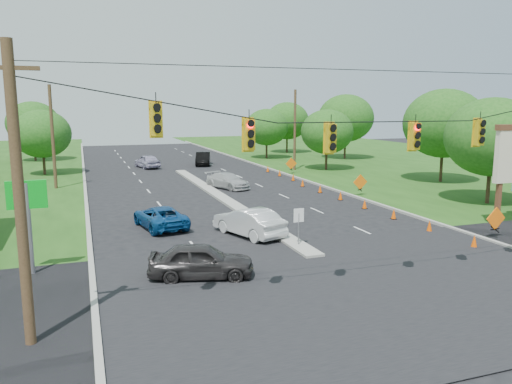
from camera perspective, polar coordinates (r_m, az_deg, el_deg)
name	(u,v)px	position (r m, az deg, el deg)	size (l,w,h in m)	color
ground	(360,287)	(20.76, 11.76, -10.59)	(160.00, 160.00, 0.00)	black
cross_street	(360,287)	(20.76, 11.76, -10.59)	(160.00, 14.00, 0.02)	black
curb_left	(85,187)	(47.14, -18.95, 0.50)	(0.25, 110.00, 0.16)	gray
curb_right	(292,177)	(51.33, 4.19, 1.72)	(0.25, 110.00, 0.16)	gray
median	(221,198)	(39.61, -4.05, -0.67)	(1.00, 34.00, 0.18)	gray
median_sign	(299,220)	(25.44, 4.90, -3.19)	(0.55, 0.06, 2.05)	gray
signal_span	(378,167)	(18.75, 13.73, 2.82)	(25.60, 0.32, 9.00)	#422D1C
utility_pole_far_left	(53,138)	(46.72, -22.22, 5.79)	(0.28, 0.28, 9.00)	#422D1C
utility_pole_far_right	(295,130)	(56.44, 4.46, 7.03)	(0.28, 0.28, 9.00)	#422D1C
cone_0	(474,241)	(27.94, 23.68, -5.17)	(0.32, 0.32, 0.70)	#E64D02
cone_1	(429,226)	(30.49, 19.21, -3.68)	(0.32, 0.32, 0.70)	#E64D02
cone_2	(394,214)	(33.22, 15.47, -2.41)	(0.32, 0.32, 0.70)	#E64D02
cone_3	(365,204)	(36.09, 12.31, -1.33)	(0.32, 0.32, 0.70)	#E64D02
cone_4	(340,196)	(39.05, 9.63, -0.41)	(0.32, 0.32, 0.70)	#E64D02
cone_5	(320,189)	(42.10, 7.33, 0.38)	(0.32, 0.32, 0.70)	#E64D02
cone_6	(303,183)	(45.21, 5.35, 1.06)	(0.32, 0.32, 0.70)	#E64D02
cone_7	(293,177)	(48.62, 4.27, 1.69)	(0.32, 0.32, 0.70)	#E64D02
cone_8	(280,173)	(51.81, 2.73, 2.20)	(0.32, 0.32, 0.70)	#E64D02
cone_9	(268,169)	(55.04, 1.36, 2.66)	(0.32, 0.32, 0.70)	#E64D02
work_sign_0	(496,220)	(30.05, 25.72, -2.85)	(1.27, 0.58, 1.37)	black
work_sign_1	(360,183)	(40.93, 11.82, 1.04)	(1.27, 0.58, 1.37)	black
work_sign_2	(291,164)	(53.29, 4.04, 3.20)	(1.27, 0.58, 1.37)	black
tree_5	(42,134)	(56.79, -23.27, 6.13)	(5.88, 5.88, 6.86)	black
tree_6	(33,123)	(71.86, -24.14, 7.16)	(6.72, 6.72, 7.84)	black
tree_7	(492,137)	(40.24, 25.39, 5.70)	(6.72, 6.72, 7.84)	black
tree_8	(444,123)	(50.31, 20.69, 7.34)	(7.56, 7.56, 8.82)	black
tree_9	(327,132)	(57.06, 8.11, 6.83)	(5.88, 5.88, 6.86)	black
tree_10	(346,118)	(69.61, 10.22, 8.31)	(7.56, 7.56, 8.82)	black
tree_11	(287,121)	(77.74, 3.58, 8.12)	(6.72, 6.72, 7.84)	black
tree_12	(267,127)	(69.05, 1.23, 7.42)	(5.88, 5.88, 6.86)	black
black_sedan	(201,261)	(21.27, -6.28, -7.81)	(1.77, 4.40, 1.50)	#2B2828
white_sedan	(249,222)	(27.87, -0.84, -3.43)	(1.67, 4.79, 1.58)	silver
blue_pickup	(160,217)	(30.21, -10.90, -2.82)	(2.20, 4.78, 1.33)	navy
silver_car_far	(228,181)	(44.05, -3.25, 1.29)	(1.90, 4.67, 1.36)	#ACACAC
silver_car_oncoming	(147,161)	(60.07, -12.31, 3.45)	(1.87, 4.64, 1.58)	#9F98B5
dark_car_receding	(203,159)	(61.88, -6.07, 3.81)	(1.70, 4.86, 1.60)	black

